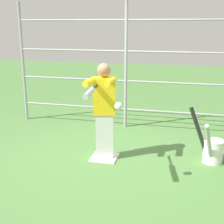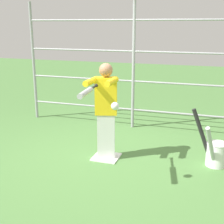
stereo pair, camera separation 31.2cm
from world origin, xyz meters
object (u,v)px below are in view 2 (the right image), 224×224
Objects in this scene: bat_bucket at (215,152)px; batter at (106,109)px; baseball_bat_swinging at (87,92)px; softball_in_flight at (115,106)px.

batter is at bearing 8.54° from bat_bucket.
softball_in_flight is at bearing -170.25° from baseball_bat_swinging.
softball_in_flight is (-0.33, -0.06, -0.16)m from baseball_bat_swinging.
baseball_bat_swinging reaches higher than softball_in_flight.
baseball_bat_swinging is 2.16m from bat_bucket.
bat_bucket is (-1.61, -0.24, -0.58)m from batter.
batter reaches higher than softball_in_flight.
batter is at bearing -84.95° from baseball_bat_swinging.
bat_bucket is at bearing -143.56° from baseball_bat_swinging.
baseball_bat_swinging is 8.94× the size of softball_in_flight.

